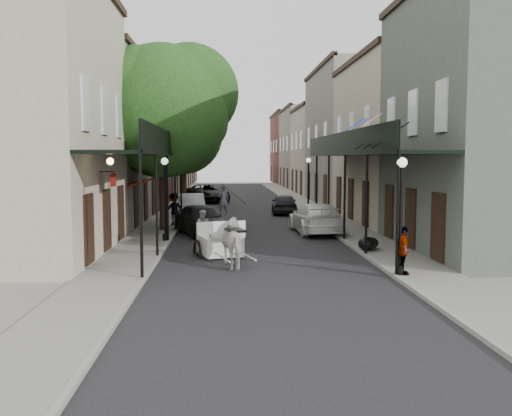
{
  "coord_description": "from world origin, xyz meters",
  "views": [
    {
      "loc": [
        -1.42,
        -19.54,
        3.8
      ],
      "look_at": [
        -0.06,
        5.59,
        1.6
      ],
      "focal_mm": 40.0,
      "sensor_mm": 36.0,
      "label": 1
    }
  ],
  "objects": [
    {
      "name": "tree_far",
      "position": [
        -4.25,
        24.18,
        5.84
      ],
      "size": [
        6.45,
        6.0,
        8.61
      ],
      "color": "#382619",
      "rests_on": "sidewalk_left"
    },
    {
      "name": "road",
      "position": [
        0.0,
        20.0,
        0.01
      ],
      "size": [
        8.0,
        90.0,
        0.01
      ],
      "primitive_type": "cube",
      "color": "black",
      "rests_on": "ground"
    },
    {
      "name": "lamppost_left",
      "position": [
        -4.1,
        6.0,
        2.05
      ],
      "size": [
        0.32,
        0.32,
        3.71
      ],
      "color": "black",
      "rests_on": "sidewalk_left"
    },
    {
      "name": "gallery_right",
      "position": [
        4.79,
        6.98,
        4.05
      ],
      "size": [
        2.2,
        18.05,
        4.88
      ],
      "color": "black",
      "rests_on": "sidewalk_right"
    },
    {
      "name": "sidewalk_left",
      "position": [
        -5.0,
        20.0,
        0.06
      ],
      "size": [
        2.2,
        90.0,
        0.12
      ],
      "primitive_type": "cube",
      "color": "gray",
      "rests_on": "ground"
    },
    {
      "name": "car_left_mid",
      "position": [
        -3.6,
        17.19,
        0.76
      ],
      "size": [
        2.07,
        4.74,
        1.52
      ],
      "primitive_type": "imported",
      "rotation": [
        0.0,
        0.0,
        0.1
      ],
      "color": "#A2A2A7",
      "rests_on": "ground"
    },
    {
      "name": "pedestrian_sidewalk_left",
      "position": [
        -4.26,
        12.06,
        1.0
      ],
      "size": [
        1.31,
        1.14,
        1.76
      ],
      "primitive_type": "imported",
      "rotation": [
        0.0,
        0.0,
        3.67
      ],
      "color": "gray",
      "rests_on": "sidewalk_left"
    },
    {
      "name": "horse",
      "position": [
        -1.04,
        0.21,
        0.85
      ],
      "size": [
        1.41,
        2.17,
        1.69
      ],
      "primitive_type": "imported",
      "rotation": [
        0.0,
        0.0,
        3.41
      ],
      "color": "silver",
      "rests_on": "ground"
    },
    {
      "name": "carriage",
      "position": [
        -1.74,
        2.76,
        1.1
      ],
      "size": [
        2.15,
        2.78,
        2.83
      ],
      "rotation": [
        0.0,
        0.0,
        0.27
      ],
      "color": "black",
      "rests_on": "ground"
    },
    {
      "name": "car_right_near",
      "position": [
        3.17,
        9.0,
        0.77
      ],
      "size": [
        2.41,
        5.39,
        1.53
      ],
      "primitive_type": "imported",
      "rotation": [
        0.0,
        0.0,
        3.19
      ],
      "color": "white",
      "rests_on": "ground"
    },
    {
      "name": "gallery_left",
      "position": [
        -4.79,
        6.98,
        4.05
      ],
      "size": [
        2.2,
        18.05,
        4.88
      ],
      "color": "black",
      "rests_on": "sidewalk_left"
    },
    {
      "name": "pedestrian_sidewalk_right",
      "position": [
        4.2,
        -2.0,
        0.89
      ],
      "size": [
        0.48,
        0.94,
        1.54
      ],
      "primitive_type": "imported",
      "rotation": [
        0.0,
        0.0,
        1.45
      ],
      "color": "gray",
      "rests_on": "sidewalk_right"
    },
    {
      "name": "building_row_left",
      "position": [
        -8.6,
        30.0,
        5.25
      ],
      "size": [
        5.0,
        80.0,
        10.5
      ],
      "primitive_type": "cube",
      "color": "#C0B399",
      "rests_on": "ground"
    },
    {
      "name": "building_row_right",
      "position": [
        8.6,
        30.0,
        5.25
      ],
      "size": [
        5.0,
        80.0,
        10.5
      ],
      "primitive_type": "cube",
      "color": "gray",
      "rests_on": "ground"
    },
    {
      "name": "sidewalk_right",
      "position": [
        5.0,
        20.0,
        0.06
      ],
      "size": [
        2.2,
        90.0,
        0.12
      ],
      "primitive_type": "cube",
      "color": "gray",
      "rests_on": "ground"
    },
    {
      "name": "trash_bags",
      "position": [
        4.32,
        2.84,
        0.39
      ],
      "size": [
        0.93,
        1.08,
        0.57
      ],
      "color": "black",
      "rests_on": "sidewalk_right"
    },
    {
      "name": "lamppost_right_near",
      "position": [
        4.1,
        -2.0,
        2.05
      ],
      "size": [
        0.32,
        0.32,
        3.71
      ],
      "color": "black",
      "rests_on": "sidewalk_right"
    },
    {
      "name": "car_left_far",
      "position": [
        -2.94,
        29.88,
        0.79
      ],
      "size": [
        4.49,
        6.22,
        1.57
      ],
      "primitive_type": "imported",
      "rotation": [
        0.0,
        0.0,
        0.37
      ],
      "color": "black",
      "rests_on": "ground"
    },
    {
      "name": "pedestrian_walking",
      "position": [
        -2.38,
        5.55,
        0.76
      ],
      "size": [
        0.86,
        0.74,
        1.52
      ],
      "primitive_type": "imported",
      "rotation": [
        0.0,
        0.0,
        -0.24
      ],
      "color": "#B9B8AE",
      "rests_on": "ground"
    },
    {
      "name": "car_right_far",
      "position": [
        2.6,
        19.0,
        0.7
      ],
      "size": [
        1.87,
        4.19,
        1.4
      ],
      "primitive_type": "imported",
      "rotation": [
        0.0,
        0.0,
        3.09
      ],
      "color": "black",
      "rests_on": "ground"
    },
    {
      "name": "ground",
      "position": [
        0.0,
        0.0,
        0.0
      ],
      "size": [
        140.0,
        140.0,
        0.0
      ],
      "primitive_type": "plane",
      "color": "gray",
      "rests_on": "ground"
    },
    {
      "name": "car_left_near",
      "position": [
        -2.61,
        8.71,
        0.77
      ],
      "size": [
        3.18,
        4.87,
        1.54
      ],
      "primitive_type": "imported",
      "rotation": [
        0.0,
        0.0,
        0.33
      ],
      "color": "black",
      "rests_on": "ground"
    },
    {
      "name": "tree_near",
      "position": [
        -4.2,
        10.18,
        6.49
      ],
      "size": [
        7.31,
        6.8,
        9.63
      ],
      "color": "#382619",
      "rests_on": "sidewalk_left"
    },
    {
      "name": "lamppost_right_far",
      "position": [
        4.1,
        18.0,
        2.05
      ],
      "size": [
        0.32,
        0.32,
        3.71
      ],
      "color": "black",
      "rests_on": "sidewalk_right"
    }
  ]
}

